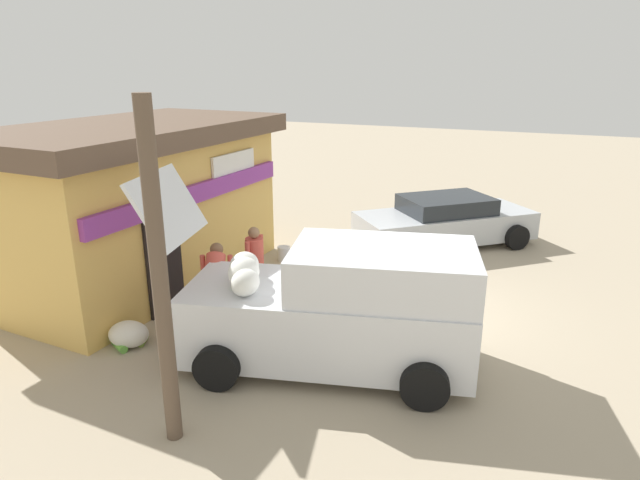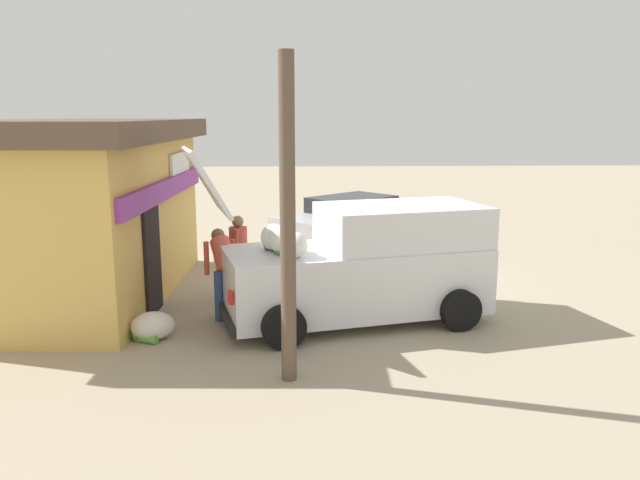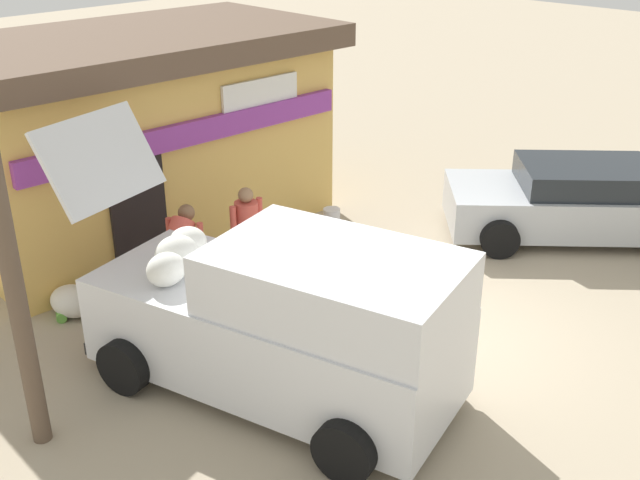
# 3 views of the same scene
# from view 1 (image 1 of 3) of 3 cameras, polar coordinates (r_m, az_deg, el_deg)

# --- Properties ---
(ground_plane) EXTENTS (60.00, 60.00, 0.00)m
(ground_plane) POSITION_cam_1_polar(r_m,az_deg,el_deg) (10.68, 8.05, -7.03)
(ground_plane) COLOR tan
(storefront_bar) EXTENTS (6.59, 3.84, 3.34)m
(storefront_bar) POSITION_cam_1_polar(r_m,az_deg,el_deg) (12.02, -18.45, 3.77)
(storefront_bar) COLOR #E0B259
(storefront_bar) RESTS_ON ground_plane
(delivery_van) EXTENTS (2.93, 5.15, 2.94)m
(delivery_van) POSITION_cam_1_polar(r_m,az_deg,el_deg) (8.32, 1.93, -7.01)
(delivery_van) COLOR silver
(delivery_van) RESTS_ON ground_plane
(parked_sedan) EXTENTS (4.27, 4.48, 1.26)m
(parked_sedan) POSITION_cam_1_polar(r_m,az_deg,el_deg) (14.34, 12.91, 1.88)
(parked_sedan) COLOR #B2B7BC
(parked_sedan) RESTS_ON ground_plane
(vendor_standing) EXTENTS (0.57, 0.35, 1.59)m
(vendor_standing) POSITION_cam_1_polar(r_m,az_deg,el_deg) (10.40, -6.81, -2.20)
(vendor_standing) COLOR #4C4C51
(vendor_standing) RESTS_ON ground_plane
(customer_bending) EXTENTS (0.76, 0.67, 1.50)m
(customer_bending) POSITION_cam_1_polar(r_m,az_deg,el_deg) (9.59, -10.90, -4.22)
(customer_bending) COLOR navy
(customer_bending) RESTS_ON ground_plane
(unloaded_banana_pile) EXTENTS (0.68, 0.83, 0.44)m
(unloaded_banana_pile) POSITION_cam_1_polar(r_m,az_deg,el_deg) (9.72, -19.39, -9.32)
(unloaded_banana_pile) COLOR silver
(unloaded_banana_pile) RESTS_ON ground_plane
(paint_bucket) EXTENTS (0.30, 0.30, 0.34)m
(paint_bucket) POSITION_cam_1_polar(r_m,az_deg,el_deg) (12.98, -3.79, -1.43)
(paint_bucket) COLOR silver
(paint_bucket) RESTS_ON ground_plane
(utility_pole) EXTENTS (0.20, 0.20, 4.20)m
(utility_pole) POSITION_cam_1_polar(r_m,az_deg,el_deg) (6.53, -16.35, -4.24)
(utility_pole) COLOR brown
(utility_pole) RESTS_ON ground_plane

